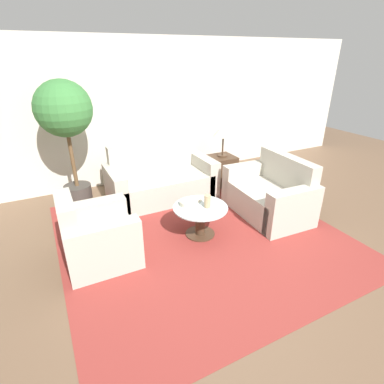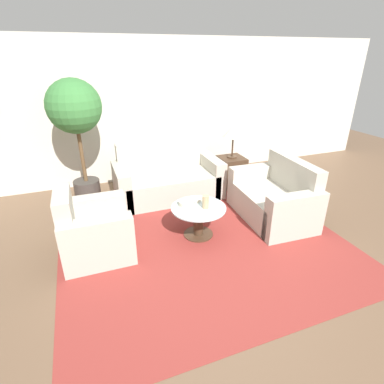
{
  "view_description": "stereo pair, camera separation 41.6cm",
  "coord_description": "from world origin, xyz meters",
  "px_view_note": "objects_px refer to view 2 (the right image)",
  "views": [
    {
      "loc": [
        -1.79,
        -2.52,
        2.31
      ],
      "look_at": [
        -0.08,
        0.84,
        0.55
      ],
      "focal_mm": 28.0,
      "sensor_mm": 36.0,
      "label": 1
    },
    {
      "loc": [
        -1.41,
        -2.69,
        2.31
      ],
      "look_at": [
        -0.08,
        0.84,
        0.55
      ],
      "focal_mm": 28.0,
      "sensor_mm": 36.0,
      "label": 2
    }
  ],
  "objects_px": {
    "vase": "(205,202)",
    "book_stack": "(196,200)",
    "armchair": "(92,233)",
    "potted_plant": "(76,117)",
    "loveseat": "(276,199)",
    "table_lamp": "(233,132)",
    "coffee_table": "(198,217)",
    "sofa_main": "(167,180)",
    "bowl": "(186,203)"
  },
  "relations": [
    {
      "from": "vase",
      "to": "book_stack",
      "type": "height_order",
      "value": "vase"
    },
    {
      "from": "vase",
      "to": "book_stack",
      "type": "bearing_deg",
      "value": 99.93
    },
    {
      "from": "armchair",
      "to": "potted_plant",
      "type": "bearing_deg",
      "value": -0.44
    },
    {
      "from": "loveseat",
      "to": "potted_plant",
      "type": "xyz_separation_m",
      "value": [
        -2.65,
        1.58,
        1.13
      ]
    },
    {
      "from": "table_lamp",
      "to": "potted_plant",
      "type": "distance_m",
      "value": 2.63
    },
    {
      "from": "coffee_table",
      "to": "armchair",
      "type": "bearing_deg",
      "value": 177.18
    },
    {
      "from": "sofa_main",
      "to": "vase",
      "type": "bearing_deg",
      "value": -85.79
    },
    {
      "from": "sofa_main",
      "to": "book_stack",
      "type": "relative_size",
      "value": 8.77
    },
    {
      "from": "sofa_main",
      "to": "bowl",
      "type": "distance_m",
      "value": 1.28
    },
    {
      "from": "loveseat",
      "to": "vase",
      "type": "distance_m",
      "value": 1.24
    },
    {
      "from": "coffee_table",
      "to": "loveseat",
      "type": "bearing_deg",
      "value": 3.04
    },
    {
      "from": "loveseat",
      "to": "table_lamp",
      "type": "distance_m",
      "value": 1.52
    },
    {
      "from": "loveseat",
      "to": "potted_plant",
      "type": "relative_size",
      "value": 0.7
    },
    {
      "from": "loveseat",
      "to": "bowl",
      "type": "relative_size",
      "value": 6.36
    },
    {
      "from": "sofa_main",
      "to": "potted_plant",
      "type": "relative_size",
      "value": 0.9
    },
    {
      "from": "coffee_table",
      "to": "potted_plant",
      "type": "xyz_separation_m",
      "value": [
        -1.36,
        1.65,
        1.15
      ]
    },
    {
      "from": "sofa_main",
      "to": "armchair",
      "type": "distance_m",
      "value": 1.9
    },
    {
      "from": "armchair",
      "to": "loveseat",
      "type": "height_order",
      "value": "loveseat"
    },
    {
      "from": "loveseat",
      "to": "table_lamp",
      "type": "height_order",
      "value": "table_lamp"
    },
    {
      "from": "sofa_main",
      "to": "armchair",
      "type": "height_order",
      "value": "sofa_main"
    },
    {
      "from": "coffee_table",
      "to": "table_lamp",
      "type": "xyz_separation_m",
      "value": [
        1.22,
        1.4,
        0.75
      ]
    },
    {
      "from": "book_stack",
      "to": "loveseat",
      "type": "bearing_deg",
      "value": -32.44
    },
    {
      "from": "loveseat",
      "to": "vase",
      "type": "xyz_separation_m",
      "value": [
        -1.22,
        -0.12,
        0.22
      ]
    },
    {
      "from": "sofa_main",
      "to": "armchair",
      "type": "xyz_separation_m",
      "value": [
        -1.35,
        -1.33,
        0.0
      ]
    },
    {
      "from": "potted_plant",
      "to": "sofa_main",
      "type": "bearing_deg",
      "value": -10.75
    },
    {
      "from": "loveseat",
      "to": "coffee_table",
      "type": "relative_size",
      "value": 1.87
    },
    {
      "from": "vase",
      "to": "book_stack",
      "type": "xyz_separation_m",
      "value": [
        -0.04,
        0.23,
        -0.07
      ]
    },
    {
      "from": "armchair",
      "to": "bowl",
      "type": "relative_size",
      "value": 4.06
    },
    {
      "from": "potted_plant",
      "to": "vase",
      "type": "xyz_separation_m",
      "value": [
        1.44,
        -1.7,
        -0.9
      ]
    },
    {
      "from": "loveseat",
      "to": "vase",
      "type": "bearing_deg",
      "value": -81.89
    },
    {
      "from": "loveseat",
      "to": "table_lamp",
      "type": "bearing_deg",
      "value": -174.47
    },
    {
      "from": "book_stack",
      "to": "coffee_table",
      "type": "bearing_deg",
      "value": -128.54
    },
    {
      "from": "sofa_main",
      "to": "table_lamp",
      "type": "height_order",
      "value": "table_lamp"
    },
    {
      "from": "potted_plant",
      "to": "coffee_table",
      "type": "bearing_deg",
      "value": -50.4
    },
    {
      "from": "bowl",
      "to": "book_stack",
      "type": "xyz_separation_m",
      "value": [
        0.16,
        0.05,
        -0.01
      ]
    },
    {
      "from": "sofa_main",
      "to": "vase",
      "type": "xyz_separation_m",
      "value": [
        0.11,
        -1.44,
        0.23
      ]
    },
    {
      "from": "armchair",
      "to": "coffee_table",
      "type": "bearing_deg",
      "value": -92.46
    },
    {
      "from": "potted_plant",
      "to": "vase",
      "type": "height_order",
      "value": "potted_plant"
    },
    {
      "from": "sofa_main",
      "to": "table_lamp",
      "type": "relative_size",
      "value": 3.02
    },
    {
      "from": "sofa_main",
      "to": "book_stack",
      "type": "xyz_separation_m",
      "value": [
        0.07,
        -1.22,
        0.16
      ]
    },
    {
      "from": "loveseat",
      "to": "bowl",
      "type": "bearing_deg",
      "value": -89.84
    },
    {
      "from": "loveseat",
      "to": "coffee_table",
      "type": "height_order",
      "value": "loveseat"
    },
    {
      "from": "book_stack",
      "to": "sofa_main",
      "type": "bearing_deg",
      "value": 65.68
    },
    {
      "from": "loveseat",
      "to": "book_stack",
      "type": "relative_size",
      "value": 6.81
    },
    {
      "from": "armchair",
      "to": "potted_plant",
      "type": "height_order",
      "value": "potted_plant"
    },
    {
      "from": "armchair",
      "to": "loveseat",
      "type": "bearing_deg",
      "value": -89.63
    },
    {
      "from": "table_lamp",
      "to": "coffee_table",
      "type": "bearing_deg",
      "value": -131.14
    },
    {
      "from": "table_lamp",
      "to": "vase",
      "type": "height_order",
      "value": "table_lamp"
    },
    {
      "from": "coffee_table",
      "to": "bowl",
      "type": "xyz_separation_m",
      "value": [
        -0.13,
        0.13,
        0.18
      ]
    },
    {
      "from": "loveseat",
      "to": "coffee_table",
      "type": "distance_m",
      "value": 1.29
    }
  ]
}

